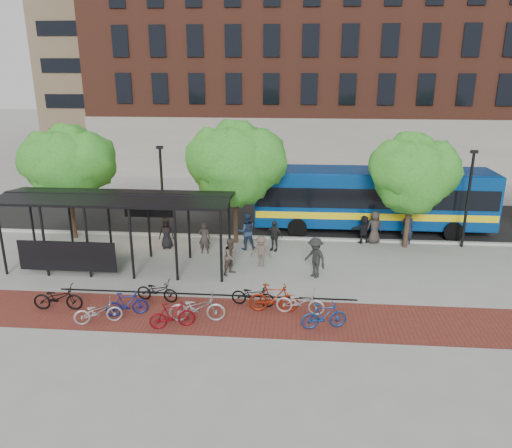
# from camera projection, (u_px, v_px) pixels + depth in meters

# --- Properties ---
(ground) EXTENTS (160.00, 160.00, 0.00)m
(ground) POSITION_uv_depth(u_px,v_px,m) (290.00, 268.00, 23.70)
(ground) COLOR #9E9E99
(ground) RESTS_ON ground
(asphalt_street) EXTENTS (160.00, 8.00, 0.01)m
(asphalt_street) POSITION_uv_depth(u_px,v_px,m) (292.00, 218.00, 31.28)
(asphalt_street) COLOR black
(asphalt_street) RESTS_ON ground
(curb) EXTENTS (160.00, 0.25, 0.12)m
(curb) POSITION_uv_depth(u_px,v_px,m) (291.00, 238.00, 27.47)
(curb) COLOR #B7B7B2
(curb) RESTS_ON ground
(brick_strip) EXTENTS (24.00, 3.00, 0.01)m
(brick_strip) POSITION_uv_depth(u_px,v_px,m) (235.00, 317.00, 19.12)
(brick_strip) COLOR maroon
(brick_strip) RESTS_ON ground
(bike_rack_rail) EXTENTS (12.00, 0.05, 0.95)m
(bike_rack_rail) POSITION_uv_depth(u_px,v_px,m) (206.00, 305.00, 20.08)
(bike_rack_rail) COLOR black
(bike_rack_rail) RESTS_ON ground
(building_brick) EXTENTS (55.00, 14.00, 20.00)m
(building_brick) POSITION_uv_depth(u_px,v_px,m) (410.00, 54.00, 44.46)
(building_brick) COLOR brown
(building_brick) RESTS_ON ground
(building_tower) EXTENTS (22.00, 22.00, 30.00)m
(building_tower) POSITION_uv_depth(u_px,v_px,m) (162.00, 11.00, 58.26)
(building_tower) COLOR #7A664C
(building_tower) RESTS_ON ground
(bus_shelter) EXTENTS (10.60, 3.07, 3.60)m
(bus_shelter) POSITION_uv_depth(u_px,v_px,m) (115.00, 206.00, 22.97)
(bus_shelter) COLOR black
(bus_shelter) RESTS_ON ground
(tree_a) EXTENTS (4.90, 4.00, 6.18)m
(tree_a) POSITION_uv_depth(u_px,v_px,m) (69.00, 162.00, 26.51)
(tree_a) COLOR #382619
(tree_a) RESTS_ON ground
(tree_b) EXTENTS (5.15, 4.20, 6.47)m
(tree_b) POSITION_uv_depth(u_px,v_px,m) (237.00, 161.00, 25.73)
(tree_b) COLOR #382619
(tree_b) RESTS_ON ground
(tree_c) EXTENTS (4.66, 3.80, 5.92)m
(tree_c) POSITION_uv_depth(u_px,v_px,m) (414.00, 171.00, 25.14)
(tree_c) COLOR #382619
(tree_c) RESTS_ON ground
(lamp_post_left) EXTENTS (0.35, 0.20, 5.12)m
(lamp_post_left) POSITION_uv_depth(u_px,v_px,m) (162.00, 190.00, 26.82)
(lamp_post_left) COLOR black
(lamp_post_left) RESTS_ON ground
(lamp_post_right) EXTENTS (0.35, 0.20, 5.12)m
(lamp_post_right) POSITION_uv_depth(u_px,v_px,m) (468.00, 196.00, 25.55)
(lamp_post_right) COLOR black
(lamp_post_right) RESTS_ON ground
(bus) EXTENTS (13.28, 3.29, 3.58)m
(bus) POSITION_uv_depth(u_px,v_px,m) (373.00, 196.00, 28.31)
(bus) COLOR navy
(bus) RESTS_ON ground
(bike_0) EXTENTS (1.98, 0.80, 1.02)m
(bike_0) POSITION_uv_depth(u_px,v_px,m) (58.00, 298.00, 19.53)
(bike_0) COLOR black
(bike_0) RESTS_ON ground
(bike_2) EXTENTS (1.86, 1.16, 0.92)m
(bike_2) POSITION_uv_depth(u_px,v_px,m) (98.00, 312.00, 18.55)
(bike_2) COLOR #AAAAAD
(bike_2) RESTS_ON ground
(bike_3) EXTENTS (1.68, 0.94, 0.97)m
(bike_3) POSITION_uv_depth(u_px,v_px,m) (127.00, 304.00, 19.09)
(bike_3) COLOR navy
(bike_3) RESTS_ON ground
(bike_4) EXTENTS (1.82, 0.86, 0.92)m
(bike_4) POSITION_uv_depth(u_px,v_px,m) (157.00, 291.00, 20.26)
(bike_4) COLOR black
(bike_4) RESTS_ON ground
(bike_5) EXTENTS (1.74, 0.96, 1.01)m
(bike_5) POSITION_uv_depth(u_px,v_px,m) (172.00, 315.00, 18.19)
(bike_5) COLOR maroon
(bike_5) RESTS_ON ground
(bike_6) EXTENTS (2.18, 0.96, 1.11)m
(bike_6) POSITION_uv_depth(u_px,v_px,m) (197.00, 307.00, 18.65)
(bike_6) COLOR #A1A1A4
(bike_6) RESTS_ON ground
(bike_8) EXTENTS (1.83, 0.87, 0.92)m
(bike_8) POSITION_uv_depth(u_px,v_px,m) (253.00, 295.00, 19.87)
(bike_8) COLOR black
(bike_8) RESTS_ON ground
(bike_9) EXTENTS (1.95, 0.59, 1.17)m
(bike_9) POSITION_uv_depth(u_px,v_px,m) (274.00, 298.00, 19.34)
(bike_9) COLOR maroon
(bike_9) RESTS_ON ground
(bike_10) EXTENTS (1.95, 0.87, 0.99)m
(bike_10) POSITION_uv_depth(u_px,v_px,m) (300.00, 302.00, 19.22)
(bike_10) COLOR #BBBBBE
(bike_10) RESTS_ON ground
(bike_11) EXTENTS (1.77, 0.85, 1.02)m
(bike_11) POSITION_uv_depth(u_px,v_px,m) (324.00, 316.00, 18.14)
(bike_11) COLOR navy
(bike_11) RESTS_ON ground
(pedestrian_0) EXTENTS (0.84, 0.60, 1.62)m
(pedestrian_0) POSITION_uv_depth(u_px,v_px,m) (166.00, 233.00, 25.97)
(pedestrian_0) COLOR black
(pedestrian_0) RESTS_ON ground
(pedestrian_1) EXTENTS (0.63, 0.43, 1.65)m
(pedestrian_1) POSITION_uv_depth(u_px,v_px,m) (204.00, 238.00, 25.24)
(pedestrian_1) COLOR #39302E
(pedestrian_1) RESTS_ON ground
(pedestrian_2) EXTENTS (1.11, 0.96, 1.95)m
(pedestrian_2) POSITION_uv_depth(u_px,v_px,m) (246.00, 231.00, 25.76)
(pedestrian_2) COLOR #21324E
(pedestrian_2) RESTS_ON ground
(pedestrian_3) EXTENTS (1.03, 0.63, 1.55)m
(pedestrian_3) POSITION_uv_depth(u_px,v_px,m) (261.00, 251.00, 23.60)
(pedestrian_3) COLOR brown
(pedestrian_3) RESTS_ON ground
(pedestrian_4) EXTENTS (1.02, 0.76, 1.60)m
(pedestrian_4) POSITION_uv_depth(u_px,v_px,m) (274.00, 236.00, 25.64)
(pedestrian_4) COLOR #272727
(pedestrian_4) RESTS_ON ground
(pedestrian_5) EXTENTS (1.47, 1.00, 1.52)m
(pedestrian_5) POSITION_uv_depth(u_px,v_px,m) (364.00, 229.00, 26.76)
(pedestrian_5) COLOR black
(pedestrian_5) RESTS_ON ground
(pedestrian_6) EXTENTS (0.99, 0.78, 1.78)m
(pedestrian_6) POSITION_uv_depth(u_px,v_px,m) (374.00, 227.00, 26.68)
(pedestrian_6) COLOR #37302C
(pedestrian_6) RESTS_ON ground
(pedestrian_7) EXTENTS (0.68, 0.46, 1.83)m
(pedestrian_7) POSITION_uv_depth(u_px,v_px,m) (407.00, 228.00, 26.53)
(pedestrian_7) COLOR #1E2746
(pedestrian_7) RESTS_ON ground
(pedestrian_8) EXTENTS (1.02, 1.06, 1.73)m
(pedestrian_8) POSITION_uv_depth(u_px,v_px,m) (231.00, 256.00, 22.73)
(pedestrian_8) COLOR brown
(pedestrian_8) RESTS_ON ground
(pedestrian_9) EXTENTS (1.34, 1.37, 1.88)m
(pedestrian_9) POSITION_uv_depth(u_px,v_px,m) (315.00, 258.00, 22.39)
(pedestrian_9) COLOR #242424
(pedestrian_9) RESTS_ON ground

